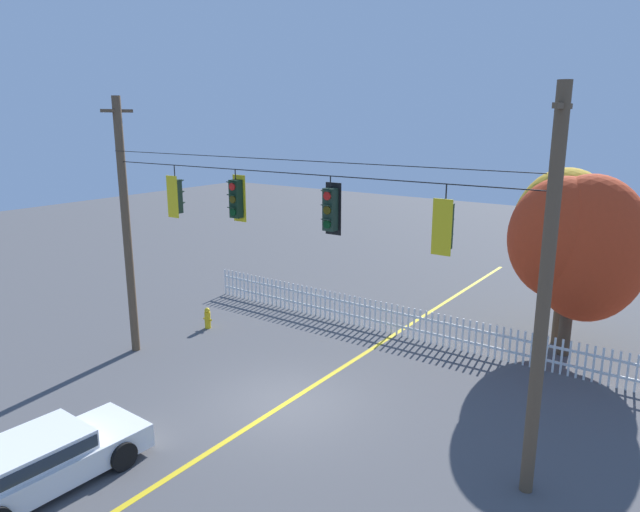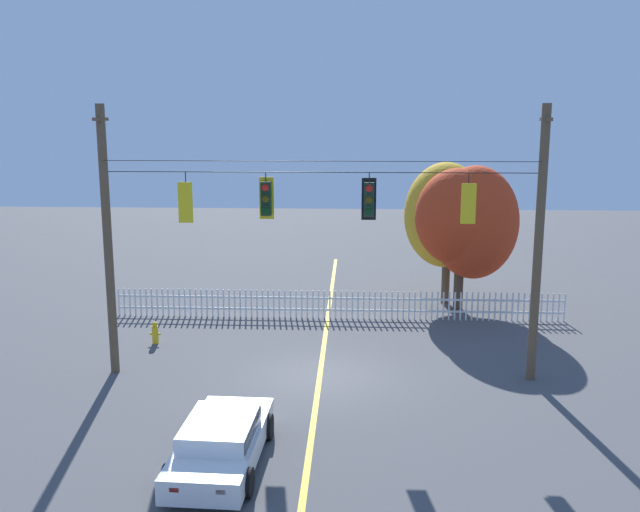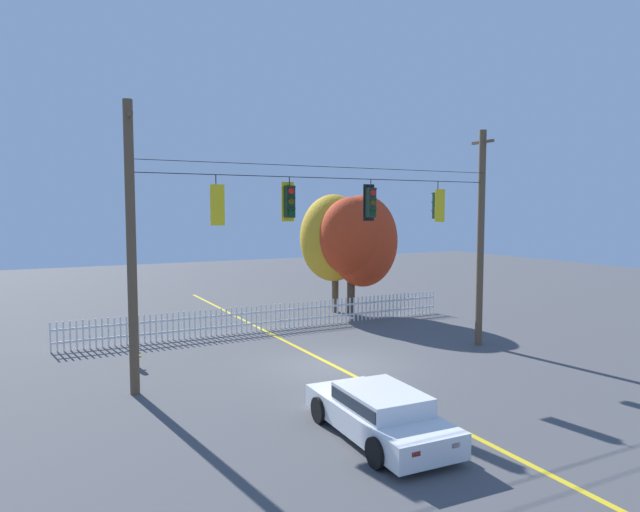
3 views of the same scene
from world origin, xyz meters
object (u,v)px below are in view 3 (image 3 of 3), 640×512
(traffic_signal_westbound_side, at_px, (371,202))
(autumn_maple_mid, at_px, (358,237))
(traffic_signal_southbound_primary, at_px, (438,205))
(parked_car, at_px, (379,412))
(traffic_signal_northbound_secondary, at_px, (216,205))
(autumn_maple_near_fence, at_px, (336,239))
(fire_hydrant, at_px, (135,356))
(traffic_signal_northbound_primary, at_px, (289,202))

(traffic_signal_westbound_side, bearing_deg, autumn_maple_mid, 61.62)
(autumn_maple_mid, bearing_deg, traffic_signal_southbound_primary, -99.00)
(autumn_maple_mid, bearing_deg, parked_car, -119.31)
(traffic_signal_northbound_secondary, height_order, traffic_signal_westbound_side, same)
(autumn_maple_near_fence, bearing_deg, fire_hydrant, -151.04)
(autumn_maple_near_fence, height_order, parked_car, autumn_maple_near_fence)
(traffic_signal_northbound_secondary, distance_m, parked_car, 7.77)
(autumn_maple_near_fence, bearing_deg, parked_car, -115.57)
(traffic_signal_northbound_primary, relative_size, traffic_signal_southbound_primary, 0.96)
(traffic_signal_westbound_side, relative_size, fire_hydrant, 1.79)
(autumn_maple_mid, bearing_deg, autumn_maple_near_fence, 108.09)
(traffic_signal_westbound_side, distance_m, fire_hydrant, 9.42)
(traffic_signal_southbound_primary, bearing_deg, parked_car, -137.43)
(autumn_maple_near_fence, bearing_deg, traffic_signal_northbound_secondary, -135.34)
(traffic_signal_northbound_secondary, xyz_separation_m, fire_hydrant, (-1.98, 2.84, -4.99))
(traffic_signal_northbound_secondary, relative_size, autumn_maple_mid, 0.25)
(traffic_signal_northbound_primary, relative_size, parked_car, 0.32)
(traffic_signal_northbound_primary, height_order, parked_car, traffic_signal_northbound_primary)
(traffic_signal_southbound_primary, bearing_deg, autumn_maple_mid, 81.00)
(autumn_maple_near_fence, distance_m, parked_car, 16.64)
(parked_car, xyz_separation_m, fire_hydrant, (-3.99, 8.63, -0.22))
(parked_car, bearing_deg, autumn_maple_near_fence, 64.43)
(traffic_signal_westbound_side, xyz_separation_m, autumn_maple_mid, (4.08, 7.56, -1.60))
(parked_car, distance_m, fire_hydrant, 9.51)
(traffic_signal_southbound_primary, xyz_separation_m, autumn_maple_mid, (1.20, 7.58, -1.51))
(parked_car, height_order, fire_hydrant, parked_car)
(parked_car, bearing_deg, traffic_signal_northbound_secondary, 109.14)
(traffic_signal_northbound_secondary, relative_size, parked_car, 0.34)
(traffic_signal_westbound_side, distance_m, traffic_signal_southbound_primary, 2.88)
(traffic_signal_northbound_primary, bearing_deg, traffic_signal_westbound_side, -0.00)
(traffic_signal_westbound_side, height_order, autumn_maple_mid, traffic_signal_westbound_side)
(parked_car, bearing_deg, autumn_maple_mid, 60.69)
(autumn_maple_mid, relative_size, fire_hydrant, 7.56)
(traffic_signal_northbound_secondary, xyz_separation_m, autumn_maple_mid, (9.51, 7.58, -1.49))
(autumn_maple_near_fence, distance_m, fire_hydrant, 13.06)
(traffic_signal_northbound_secondary, xyz_separation_m, traffic_signal_westbound_side, (5.43, 0.02, 0.11))
(traffic_signal_westbound_side, distance_m, autumn_maple_near_fence, 9.79)
(traffic_signal_westbound_side, bearing_deg, traffic_signal_southbound_primary, -0.39)
(autumn_maple_mid, bearing_deg, traffic_signal_northbound_secondary, -141.45)
(traffic_signal_northbound_secondary, bearing_deg, fire_hydrant, 124.84)
(traffic_signal_westbound_side, relative_size, autumn_maple_mid, 0.24)
(traffic_signal_northbound_primary, bearing_deg, traffic_signal_southbound_primary, -0.19)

